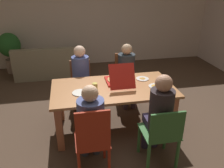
{
  "coord_description": "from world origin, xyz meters",
  "views": [
    {
      "loc": [
        -0.65,
        -3.18,
        2.27
      ],
      "look_at": [
        0.0,
        0.1,
        0.75
      ],
      "focal_mm": 36.89,
      "sensor_mm": 36.0,
      "label": 1
    }
  ],
  "objects_px": {
    "plate_2": "(142,79)",
    "chair_3": "(125,76)",
    "drinking_glass_0": "(92,97)",
    "chair_2": "(162,134)",
    "person_2": "(159,112)",
    "person_0": "(81,72)",
    "pizza_box_0": "(119,80)",
    "person_1": "(91,121)",
    "chair_0": "(81,80)",
    "dining_table": "(113,94)",
    "potted_plant": "(10,48)",
    "plate_1": "(80,93)",
    "drinking_glass_1": "(95,88)",
    "chair_1": "(93,139)",
    "person_3": "(127,70)",
    "couch": "(51,64)",
    "plate_0": "(155,86)"
  },
  "relations": [
    {
      "from": "person_0",
      "to": "drinking_glass_1",
      "type": "bearing_deg",
      "value": -81.0
    },
    {
      "from": "person_1",
      "to": "plate_1",
      "type": "distance_m",
      "value": 0.73
    },
    {
      "from": "dining_table",
      "to": "person_3",
      "type": "bearing_deg",
      "value": 61.59
    },
    {
      "from": "person_2",
      "to": "drinking_glass_0",
      "type": "distance_m",
      "value": 0.91
    },
    {
      "from": "dining_table",
      "to": "potted_plant",
      "type": "relative_size",
      "value": 1.81
    },
    {
      "from": "couch",
      "to": "chair_1",
      "type": "bearing_deg",
      "value": -79.65
    },
    {
      "from": "person_3",
      "to": "plate_1",
      "type": "distance_m",
      "value": 1.31
    },
    {
      "from": "plate_2",
      "to": "pizza_box_0",
      "type": "bearing_deg",
      "value": -171.66
    },
    {
      "from": "person_0",
      "to": "drinking_glass_0",
      "type": "height_order",
      "value": "person_0"
    },
    {
      "from": "pizza_box_0",
      "to": "chair_1",
      "type": "bearing_deg",
      "value": -116.42
    },
    {
      "from": "chair_0",
      "to": "plate_0",
      "type": "relative_size",
      "value": 4.12
    },
    {
      "from": "dining_table",
      "to": "chair_2",
      "type": "height_order",
      "value": "chair_2"
    },
    {
      "from": "person_2",
      "to": "couch",
      "type": "distance_m",
      "value": 3.8
    },
    {
      "from": "chair_3",
      "to": "drinking_glass_0",
      "type": "xyz_separation_m",
      "value": [
        -0.81,
        -1.35,
        0.31
      ]
    },
    {
      "from": "person_2",
      "to": "person_0",
      "type": "bearing_deg",
      "value": 118.31
    },
    {
      "from": "pizza_box_0",
      "to": "plate_0",
      "type": "bearing_deg",
      "value": -26.56
    },
    {
      "from": "chair_1",
      "to": "chair_3",
      "type": "distance_m",
      "value": 2.12
    },
    {
      "from": "person_3",
      "to": "drinking_glass_1",
      "type": "relative_size",
      "value": 8.1
    },
    {
      "from": "dining_table",
      "to": "chair_3",
      "type": "bearing_deg",
      "value": 65.51
    },
    {
      "from": "chair_0",
      "to": "chair_3",
      "type": "distance_m",
      "value": 0.88
    },
    {
      "from": "person_0",
      "to": "chair_2",
      "type": "relative_size",
      "value": 1.36
    },
    {
      "from": "person_3",
      "to": "drinking_glass_0",
      "type": "bearing_deg",
      "value": -123.91
    },
    {
      "from": "plate_1",
      "to": "drinking_glass_0",
      "type": "xyz_separation_m",
      "value": [
        0.14,
        -0.3,
        0.07
      ]
    },
    {
      "from": "person_1",
      "to": "person_2",
      "type": "height_order",
      "value": "person_2"
    },
    {
      "from": "chair_0",
      "to": "person_2",
      "type": "height_order",
      "value": "person_2"
    },
    {
      "from": "plate_0",
      "to": "plate_2",
      "type": "distance_m",
      "value": 0.34
    },
    {
      "from": "chair_3",
      "to": "pizza_box_0",
      "type": "distance_m",
      "value": 0.89
    },
    {
      "from": "dining_table",
      "to": "person_3",
      "type": "xyz_separation_m",
      "value": [
        0.43,
        0.8,
        0.08
      ]
    },
    {
      "from": "plate_0",
      "to": "potted_plant",
      "type": "xyz_separation_m",
      "value": [
        -2.77,
        3.09,
        -0.1
      ]
    },
    {
      "from": "plate_2",
      "to": "couch",
      "type": "bearing_deg",
      "value": 124.49
    },
    {
      "from": "person_1",
      "to": "chair_2",
      "type": "bearing_deg",
      "value": -8.59
    },
    {
      "from": "plate_2",
      "to": "chair_3",
      "type": "bearing_deg",
      "value": 99.07
    },
    {
      "from": "dining_table",
      "to": "chair_0",
      "type": "relative_size",
      "value": 2.21
    },
    {
      "from": "person_0",
      "to": "pizza_box_0",
      "type": "height_order",
      "value": "person_0"
    },
    {
      "from": "person_3",
      "to": "plate_0",
      "type": "bearing_deg",
      "value": -76.29
    },
    {
      "from": "person_3",
      "to": "drinking_glass_1",
      "type": "distance_m",
      "value": 1.17
    },
    {
      "from": "potted_plant",
      "to": "plate_2",
      "type": "bearing_deg",
      "value": -46.07
    },
    {
      "from": "dining_table",
      "to": "drinking_glass_1",
      "type": "height_order",
      "value": "drinking_glass_1"
    },
    {
      "from": "drinking_glass_0",
      "to": "drinking_glass_1",
      "type": "distance_m",
      "value": 0.3
    },
    {
      "from": "chair_3",
      "to": "drinking_glass_1",
      "type": "height_order",
      "value": "chair_3"
    },
    {
      "from": "dining_table",
      "to": "person_0",
      "type": "distance_m",
      "value": 0.92
    },
    {
      "from": "potted_plant",
      "to": "plate_1",
      "type": "bearing_deg",
      "value": -62.63
    },
    {
      "from": "person_0",
      "to": "person_2",
      "type": "distance_m",
      "value": 1.85
    },
    {
      "from": "dining_table",
      "to": "plate_1",
      "type": "relative_size",
      "value": 7.87
    },
    {
      "from": "drinking_glass_0",
      "to": "chair_2",
      "type": "bearing_deg",
      "value": -34.78
    },
    {
      "from": "dining_table",
      "to": "person_0",
      "type": "relative_size",
      "value": 1.59
    },
    {
      "from": "chair_0",
      "to": "plate_0",
      "type": "height_order",
      "value": "chair_0"
    },
    {
      "from": "chair_2",
      "to": "person_2",
      "type": "height_order",
      "value": "person_2"
    },
    {
      "from": "person_1",
      "to": "drinking_glass_0",
      "type": "xyz_separation_m",
      "value": [
        0.07,
        0.43,
        0.1
      ]
    },
    {
      "from": "person_2",
      "to": "person_1",
      "type": "bearing_deg",
      "value": -179.61
    }
  ]
}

